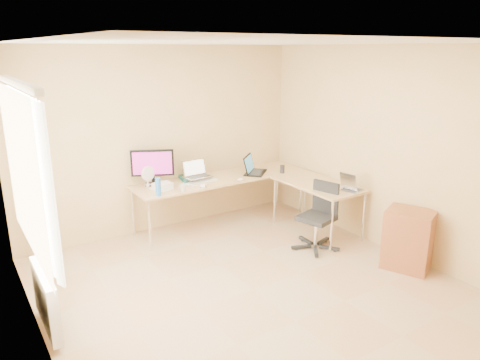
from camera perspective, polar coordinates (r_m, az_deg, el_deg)
floor at (r=5.11m, az=1.66°, el=-13.65°), size 4.50×4.50×0.00m
ceiling at (r=4.43m, az=1.95°, el=16.92°), size 4.50×4.50×0.00m
wall_back at (r=6.52m, az=-9.67°, el=5.00°), size 4.50×0.00×4.50m
wall_front at (r=3.16m, az=26.26°, el=-8.85°), size 4.50×0.00×4.50m
wall_left at (r=3.86m, az=-24.75°, el=-4.19°), size 0.00×4.50×4.50m
wall_right at (r=6.03m, az=18.41°, el=3.47°), size 0.00×4.50×4.50m
desk_main at (r=6.74m, az=-2.26°, el=-2.64°), size 2.65×0.70×0.73m
desk_return at (r=6.55m, az=9.68°, el=-3.46°), size 0.70×1.30×0.73m
monitor at (r=6.32m, az=-10.95°, el=1.58°), size 0.61×0.42×0.50m
book_stack at (r=6.55m, az=-6.55°, el=0.25°), size 0.26×0.32×0.05m
laptop_center at (r=6.44m, az=-5.37°, el=1.37°), size 0.40×0.31×0.24m
laptop_black at (r=6.82m, az=1.97°, el=1.98°), size 0.54×0.53×0.27m
keyboard at (r=6.39m, az=-4.80°, el=-0.21°), size 0.49×0.20×0.02m
mouse at (r=6.45m, az=0.04°, el=0.05°), size 0.10×0.06×0.03m
mug at (r=6.01m, az=-7.20°, el=-0.99°), size 0.13×0.13×0.10m
cd_stack at (r=6.16m, az=-4.58°, el=-0.83°), size 0.13×0.13×0.03m
water_bottle at (r=5.86m, az=-10.27°, el=-0.85°), size 0.07×0.07×0.24m
papers at (r=6.19m, az=-9.96°, el=-1.05°), size 0.31×0.35×0.01m
white_box at (r=6.15m, az=-9.75°, el=-0.76°), size 0.26×0.20×0.09m
desk_fan at (r=6.32m, az=-11.60°, el=0.41°), size 0.25×0.25×0.26m
black_cup at (r=6.87m, az=5.34°, el=1.37°), size 0.08×0.08×0.12m
laptop_return at (r=6.17m, az=14.02°, el=-0.35°), size 0.35×0.29×0.21m
office_chair at (r=5.96m, az=9.65°, el=-4.07°), size 0.65×0.65×0.88m
cabinet at (r=5.78m, az=20.44°, el=-7.05°), size 0.60×0.65×0.73m
radiator at (r=4.61m, az=-23.28°, el=-13.65°), size 0.09×0.80×0.55m
window at (r=4.17m, az=-25.38°, el=0.82°), size 0.10×1.80×1.40m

